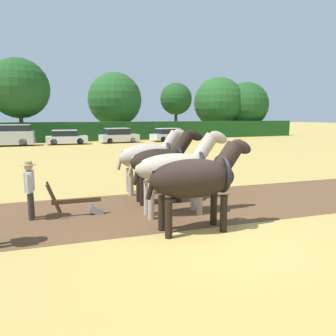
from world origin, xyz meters
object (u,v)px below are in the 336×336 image
Objects in this scene: plow at (81,205)px; parked_van at (7,135)px; draft_horse_lead_left at (197,178)px; draft_horse_trail_left at (162,161)px; parked_car_center_left at (119,136)px; farmer_beside_team at (154,161)px; tree_center_left at (19,88)px; farmer_at_plow at (30,186)px; tree_center_right at (176,99)px; draft_horse_trail_right at (150,156)px; tree_far_right at (246,105)px; tree_center at (115,100)px; parked_car_left at (66,137)px; tree_right at (219,103)px; draft_horse_lead_right at (177,167)px; parked_car_center at (169,135)px.

plow is 0.32× the size of parked_van.
draft_horse_lead_left is 1.07× the size of draft_horse_trail_left.
farmer_beside_team is at bearing -102.92° from parked_car_center_left.
farmer_at_plow is (0.88, -31.17, -4.97)m from tree_center_left.
draft_horse_lead_left is 1.74× the size of farmer_at_plow.
draft_horse_trail_right is (-15.24, -32.03, -3.91)m from tree_center_right.
tree_far_right reaches higher than draft_horse_trail_left.
farmer_beside_team is 23.36m from parked_van.
parked_van is (-3.49, 25.77, 0.75)m from plow.
tree_center_left reaches higher than tree_center.
draft_horse_trail_right reaches higher than draft_horse_lead_left.
draft_horse_trail_right is at bearing -69.60° from parked_van.
draft_horse_trail_left is 3.00m from plow.
tree_center reaches higher than parked_van.
tree_center_right reaches higher than parked_car_left.
draft_horse_trail_left is at bearing -123.81° from tree_right.
farmer_beside_team reaches higher than plow.
draft_horse_trail_right is at bearing 89.90° from draft_horse_lead_left.
draft_horse_trail_left reaches higher than farmer_at_plow.
tree_center_left is at bearing 102.34° from draft_horse_lead_left.
parked_van is (-1.25, -5.58, -4.85)m from tree_center_left.
draft_horse_trail_left reaches higher than plow.
tree_right is 38.83m from draft_horse_trail_right.
draft_horse_lead_right is at bearing -89.85° from draft_horse_trail_left.
farmer_beside_team is at bearing -81.04° from parked_car_left.
tree_center reaches higher than draft_horse_trail_left.
tree_center_left is 3.24× the size of draft_horse_trail_right.
draft_horse_lead_right is 1.84× the size of plow.
draft_horse_lead_right is at bearing -7.52° from farmer_at_plow.
draft_horse_trail_left reaches higher than draft_horse_trail_right.
parked_car_center reaches higher than plow.
plow is at bearing -164.65° from draft_horse_trail_left.
farmer_at_plow is (-4.21, -1.82, -0.43)m from draft_horse_trail_right.
tree_right is 29.80m from parked_van.
parked_car_left is (-0.48, 27.92, -0.64)m from draft_horse_lead_left.
tree_center_left reaches higher than draft_horse_lead_right.
tree_center_right reaches higher than plow.
plow is 0.36× the size of parked_car_center.
tree_center_right is at bearing 0.06° from tree_center.
tree_center_right is (20.33, 2.69, -0.63)m from tree_center_left.
farmer_beside_team is 24.31m from parked_car_center.
draft_horse_trail_right is 25.95m from parked_car_center.
tree_far_right is 42.72m from draft_horse_lead_right.
tree_right is (15.76, -0.31, -0.15)m from tree_center.
tree_center_left is at bearing 131.12° from parked_car_left.
draft_horse_trail_right reaches higher than parked_car_center.
draft_horse_trail_right is (0.34, 4.43, 0.03)m from draft_horse_lead_left.
draft_horse_trail_left is 0.64× the size of parked_car_center_left.
draft_horse_lead_right reaches higher than farmer_at_plow.
plow is (2.23, -31.35, -5.61)m from tree_center_left.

